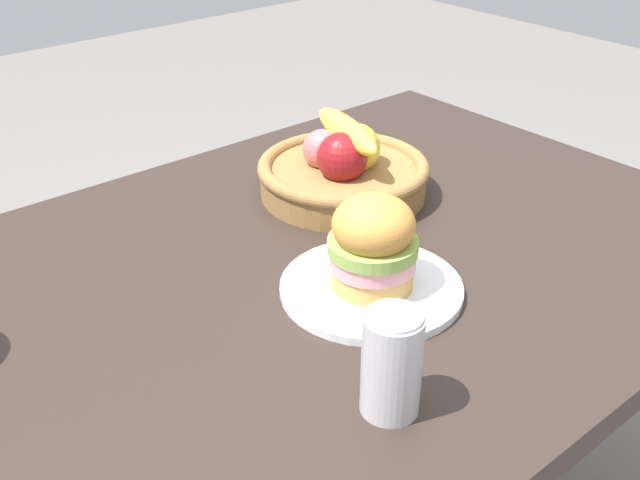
{
  "coord_description": "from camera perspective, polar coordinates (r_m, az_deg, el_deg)",
  "views": [
    {
      "loc": [
        -0.57,
        -0.73,
        1.33
      ],
      "look_at": [
        0.02,
        -0.03,
        0.81
      ],
      "focal_mm": 43.06,
      "sensor_mm": 36.0,
      "label": 1
    }
  ],
  "objects": [
    {
      "name": "plate",
      "position": [
        1.05,
        3.82,
        -3.57
      ],
      "size": [
        0.25,
        0.25,
        0.01
      ],
      "primitive_type": "cylinder",
      "color": "white",
      "rests_on": "dining_table"
    },
    {
      "name": "soda_can",
      "position": [
        0.83,
        5.35,
        -9.11
      ],
      "size": [
        0.07,
        0.07,
        0.13
      ],
      "color": "silver",
      "rests_on": "dining_table"
    },
    {
      "name": "sandwich",
      "position": [
        1.01,
        3.96,
        -0.23
      ],
      "size": [
        0.12,
        0.12,
        0.13
      ],
      "color": "tan",
      "rests_on": "plate"
    },
    {
      "name": "fruit_basket",
      "position": [
        1.29,
        1.75,
        5.28
      ],
      "size": [
        0.29,
        0.29,
        0.14
      ],
      "color": "olive",
      "rests_on": "dining_table"
    },
    {
      "name": "dining_table",
      "position": [
        1.15,
        -1.77,
        -6.7
      ],
      "size": [
        1.4,
        0.9,
        0.75
      ],
      "color": "#2D231E",
      "rests_on": "ground_plane"
    }
  ]
}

